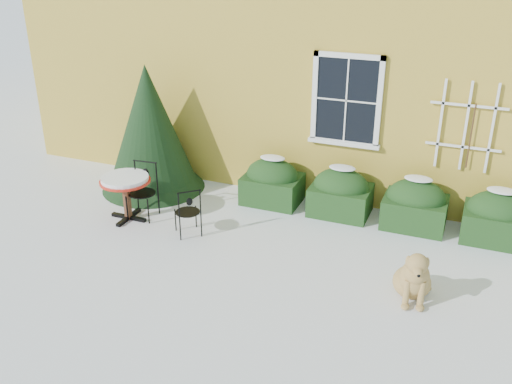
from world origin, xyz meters
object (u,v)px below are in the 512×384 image
at_px(evergreen_shrub, 150,140).
at_px(patio_chair_far, 143,191).
at_px(bistro_table, 125,184).
at_px(patio_chair_near, 188,211).
at_px(dog, 414,278).

height_order(evergreen_shrub, patio_chair_far, evergreen_shrub).
bearing_deg(bistro_table, patio_chair_near, -4.83).
distance_m(evergreen_shrub, patio_chair_far, 1.36).
height_order(evergreen_shrub, dog, evergreen_shrub).
relative_size(evergreen_shrub, patio_chair_far, 2.47).
relative_size(evergreen_shrub, bistro_table, 2.80).
distance_m(patio_chair_near, patio_chair_far, 1.11).
bearing_deg(dog, patio_chair_far, 158.13).
height_order(patio_chair_near, patio_chair_far, patio_chair_far).
xyz_separation_m(evergreen_shrub, dog, (5.31, -1.98, -0.65)).
xyz_separation_m(patio_chair_near, patio_chair_far, (-1.07, 0.32, 0.07)).
distance_m(bistro_table, dog, 5.04).
distance_m(bistro_table, patio_chair_near, 1.30).
bearing_deg(patio_chair_far, patio_chair_near, -22.15).
height_order(bistro_table, patio_chair_near, patio_chair_near).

